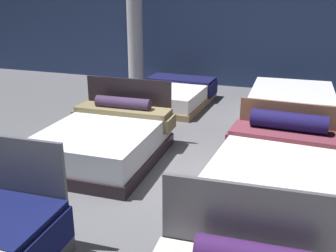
{
  "coord_description": "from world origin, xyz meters",
  "views": [
    {
      "loc": [
        1.38,
        -4.39,
        2.32
      ],
      "look_at": [
        -0.24,
        0.27,
        0.6
      ],
      "focal_mm": 41.63,
      "sensor_mm": 36.0,
      "label": 1
    }
  ],
  "objects_px": {
    "bed_3": "(280,165)",
    "bed_5": "(291,103)",
    "bed_2": "(105,141)",
    "bed_4": "(172,95)",
    "support_pillar": "(134,15)"
  },
  "relations": [
    {
      "from": "bed_5",
      "to": "support_pillar",
      "type": "relative_size",
      "value": 0.57
    },
    {
      "from": "bed_2",
      "to": "bed_3",
      "type": "distance_m",
      "value": 2.42
    },
    {
      "from": "bed_4",
      "to": "support_pillar",
      "type": "distance_m",
      "value": 2.48
    },
    {
      "from": "bed_2",
      "to": "bed_4",
      "type": "relative_size",
      "value": 0.94
    },
    {
      "from": "bed_4",
      "to": "bed_5",
      "type": "distance_m",
      "value": 2.46
    },
    {
      "from": "bed_4",
      "to": "support_pillar",
      "type": "xyz_separation_m",
      "value": [
        -1.41,
        1.34,
        1.54
      ]
    },
    {
      "from": "bed_2",
      "to": "bed_4",
      "type": "bearing_deg",
      "value": 89.03
    },
    {
      "from": "bed_2",
      "to": "bed_5",
      "type": "relative_size",
      "value": 0.99
    },
    {
      "from": "bed_2",
      "to": "support_pillar",
      "type": "height_order",
      "value": "support_pillar"
    },
    {
      "from": "bed_2",
      "to": "bed_5",
      "type": "xyz_separation_m",
      "value": [
        2.43,
        2.96,
        -0.01
      ]
    },
    {
      "from": "bed_3",
      "to": "support_pillar",
      "type": "height_order",
      "value": "support_pillar"
    },
    {
      "from": "bed_2",
      "to": "bed_5",
      "type": "distance_m",
      "value": 3.83
    },
    {
      "from": "bed_3",
      "to": "bed_5",
      "type": "distance_m",
      "value": 2.93
    },
    {
      "from": "bed_5",
      "to": "bed_4",
      "type": "bearing_deg",
      "value": 176.55
    },
    {
      "from": "bed_2",
      "to": "bed_3",
      "type": "xyz_separation_m",
      "value": [
        2.42,
        0.03,
        -0.03
      ]
    }
  ]
}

